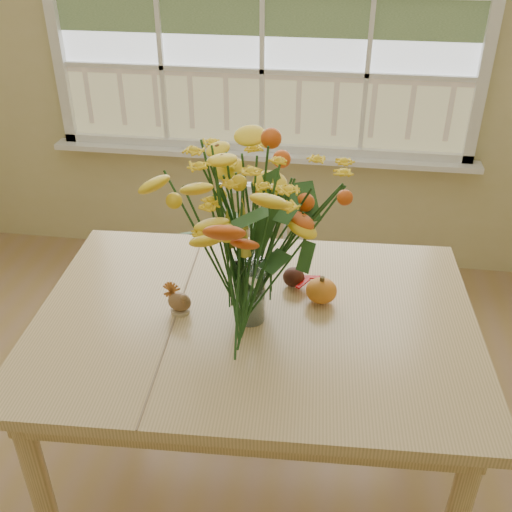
# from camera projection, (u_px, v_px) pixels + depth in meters

# --- Properties ---
(wall_back) EXTENTS (4.00, 0.02, 2.70)m
(wall_back) POSITION_uv_depth(u_px,v_px,m) (263.00, 30.00, 3.10)
(wall_back) COLOR #CFC384
(wall_back) RESTS_ON floor
(dining_table) EXTENTS (1.50, 1.11, 0.78)m
(dining_table) POSITION_uv_depth(u_px,v_px,m) (255.00, 338.00, 2.02)
(dining_table) COLOR tan
(dining_table) RESTS_ON floor
(windsor_chair) EXTENTS (0.42, 0.41, 0.85)m
(windsor_chair) POSITION_uv_depth(u_px,v_px,m) (258.00, 271.00, 2.75)
(windsor_chair) COLOR white
(windsor_chair) RESTS_ON floor
(flower_vase) EXTENTS (0.46, 0.46, 0.54)m
(flower_vase) POSITION_uv_depth(u_px,v_px,m) (250.00, 231.00, 1.79)
(flower_vase) COLOR white
(flower_vase) RESTS_ON dining_table
(pumpkin) EXTENTS (0.11, 0.11, 0.08)m
(pumpkin) POSITION_uv_depth(u_px,v_px,m) (321.00, 292.00, 2.02)
(pumpkin) COLOR #CB6B17
(pumpkin) RESTS_ON dining_table
(turkey_figurine) EXTENTS (0.09, 0.07, 0.10)m
(turkey_figurine) POSITION_uv_depth(u_px,v_px,m) (180.00, 302.00, 1.97)
(turkey_figurine) COLOR #CCB78C
(turkey_figurine) RESTS_ON dining_table
(dark_gourd) EXTENTS (0.13, 0.11, 0.07)m
(dark_gourd) POSITION_uv_depth(u_px,v_px,m) (294.00, 278.00, 2.10)
(dark_gourd) COLOR #38160F
(dark_gourd) RESTS_ON dining_table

